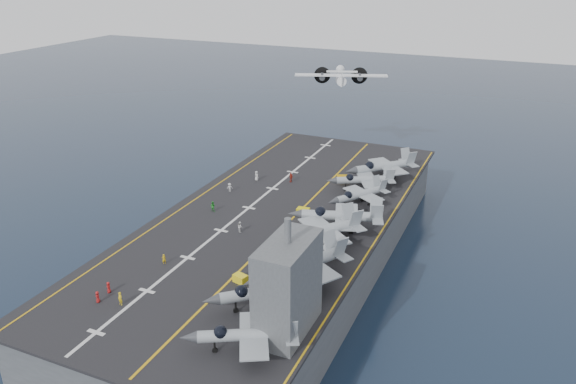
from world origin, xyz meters
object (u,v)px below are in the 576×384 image
at_px(fighter_jet_0, 247,334).
at_px(tow_cart_a, 240,279).
at_px(island_superstructure, 288,276).
at_px(transport_plane, 341,81).

relative_size(fighter_jet_0, tow_cart_a, 7.30).
height_order(island_superstructure, transport_plane, transport_plane).
relative_size(fighter_jet_0, transport_plane, 0.58).
height_order(tow_cart_a, transport_plane, transport_plane).
bearing_deg(island_superstructure, tow_cart_a, 145.49).
bearing_deg(tow_cart_a, transport_plane, 99.12).
bearing_deg(transport_plane, fighter_jet_0, -77.43).
distance_m(island_superstructure, tow_cart_a, 14.40).
relative_size(tow_cart_a, transport_plane, 0.08).
distance_m(island_superstructure, fighter_jet_0, 8.02).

